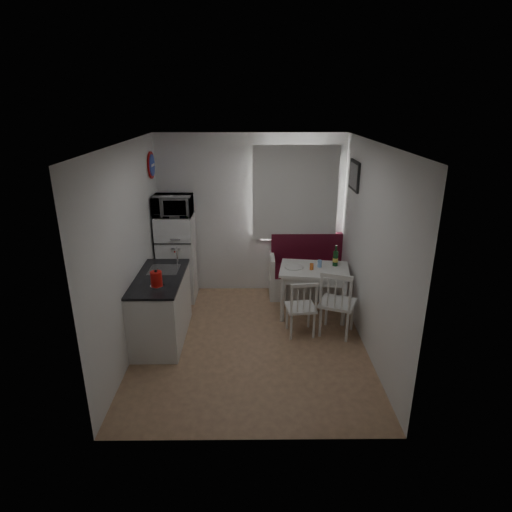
{
  "coord_description": "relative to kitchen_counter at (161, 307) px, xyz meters",
  "views": [
    {
      "loc": [
        0.02,
        -4.99,
        3.07
      ],
      "look_at": [
        0.07,
        0.5,
        1.05
      ],
      "focal_mm": 30.0,
      "sensor_mm": 36.0,
      "label": 1
    }
  ],
  "objects": [
    {
      "name": "chair_left",
      "position": [
        1.88,
        -0.0,
        0.05
      ],
      "size": [
        0.43,
        0.41,
        0.44
      ],
      "rotation": [
        0.0,
        0.0,
        0.11
      ],
      "color": "white",
      "rests_on": "floor"
    },
    {
      "name": "drinking_glass_blue",
      "position": [
        2.21,
        0.7,
        0.34
      ],
      "size": [
        0.06,
        0.06,
        0.11
      ],
      "primitive_type": "cylinder",
      "color": "#89B1E9",
      "rests_on": "dining_table"
    },
    {
      "name": "wall_front",
      "position": [
        1.2,
        -1.91,
        0.84
      ],
      "size": [
        3.0,
        0.02,
        2.6
      ],
      "primitive_type": "cube",
      "color": "white",
      "rests_on": "floor"
    },
    {
      "name": "dining_table",
      "position": [
        2.13,
        0.65,
        0.21
      ],
      "size": [
        1.09,
        0.83,
        0.75
      ],
      "rotation": [
        0.0,
        0.0,
        -0.14
      ],
      "color": "white",
      "rests_on": "floor"
    },
    {
      "name": "ceiling",
      "position": [
        1.2,
        -0.16,
        2.14
      ],
      "size": [
        3.0,
        3.5,
        0.02
      ],
      "primitive_type": "cube",
      "color": "white",
      "rests_on": "wall_back"
    },
    {
      "name": "wall_left",
      "position": [
        -0.3,
        -0.16,
        0.84
      ],
      "size": [
        0.02,
        3.5,
        2.6
      ],
      "primitive_type": "cube",
      "color": "white",
      "rests_on": "floor"
    },
    {
      "name": "kettle",
      "position": [
        0.05,
        -0.35,
        0.56
      ],
      "size": [
        0.17,
        0.17,
        0.23
      ],
      "primitive_type": "cylinder",
      "color": "red",
      "rests_on": "kitchen_counter"
    },
    {
      "name": "picture_frame",
      "position": [
        2.67,
        0.94,
        1.59
      ],
      "size": [
        0.04,
        0.52,
        0.42
      ],
      "primitive_type": "cube",
      "color": "black",
      "rests_on": "wall_right"
    },
    {
      "name": "chair_right",
      "position": [
        2.38,
        -0.01,
        0.14
      ],
      "size": [
        0.58,
        0.58,
        0.51
      ],
      "rotation": [
        0.0,
        0.0,
        -0.41
      ],
      "color": "white",
      "rests_on": "floor"
    },
    {
      "name": "floor",
      "position": [
        1.2,
        -0.16,
        -0.46
      ],
      "size": [
        3.0,
        3.5,
        0.02
      ],
      "primitive_type": "cube",
      "color": "#916B4D",
      "rests_on": "ground"
    },
    {
      "name": "wall_back",
      "position": [
        1.2,
        1.59,
        0.84
      ],
      "size": [
        3.0,
        0.02,
        2.6
      ],
      "primitive_type": "cube",
      "color": "white",
      "rests_on": "floor"
    },
    {
      "name": "kitchen_counter",
      "position": [
        0.0,
        0.0,
        0.0
      ],
      "size": [
        0.62,
        1.32,
        1.16
      ],
      "color": "white",
      "rests_on": "floor"
    },
    {
      "name": "drinking_glass_orange",
      "position": [
        2.08,
        0.6,
        0.34
      ],
      "size": [
        0.05,
        0.05,
        0.09
      ],
      "primitive_type": "cylinder",
      "color": "orange",
      "rests_on": "dining_table"
    },
    {
      "name": "fridge",
      "position": [
        0.02,
        1.24,
        0.24
      ],
      "size": [
        0.56,
        0.56,
        1.4
      ],
      "primitive_type": "cube",
      "color": "white",
      "rests_on": "floor"
    },
    {
      "name": "plate",
      "position": [
        1.83,
        0.67,
        0.3
      ],
      "size": [
        0.27,
        0.27,
        0.02
      ],
      "primitive_type": "cylinder",
      "color": "white",
      "rests_on": "dining_table"
    },
    {
      "name": "microwave",
      "position": [
        0.02,
        1.19,
        1.1
      ],
      "size": [
        0.58,
        0.39,
        0.32
      ],
      "primitive_type": "imported",
      "color": "white",
      "rests_on": "fridge"
    },
    {
      "name": "wall_sign",
      "position": [
        -0.27,
        1.29,
        1.69
      ],
      "size": [
        0.03,
        0.4,
        0.4
      ],
      "primitive_type": "cylinder",
      "rotation": [
        0.0,
        1.57,
        0.0
      ],
      "color": "#1C3AA8",
      "rests_on": "wall_left"
    },
    {
      "name": "curtain",
      "position": [
        1.9,
        1.49,
        1.22
      ],
      "size": [
        1.35,
        0.02,
        1.5
      ],
      "primitive_type": "cube",
      "color": "white",
      "rests_on": "wall_back"
    },
    {
      "name": "window",
      "position": [
        1.9,
        1.56,
        1.17
      ],
      "size": [
        1.22,
        0.06,
        1.47
      ],
      "primitive_type": "cube",
      "color": "white",
      "rests_on": "wall_back"
    },
    {
      "name": "bench",
      "position": [
        2.21,
        1.36,
        -0.12
      ],
      "size": [
        1.41,
        0.54,
        1.01
      ],
      "color": "white",
      "rests_on": "floor"
    },
    {
      "name": "wine_bottle",
      "position": [
        2.45,
        0.75,
        0.45
      ],
      "size": [
        0.08,
        0.08,
        0.32
      ],
      "primitive_type": null,
      "color": "#143F1B",
      "rests_on": "dining_table"
    },
    {
      "name": "wall_right",
      "position": [
        2.7,
        -0.16,
        0.84
      ],
      "size": [
        0.02,
        3.5,
        2.6
      ],
      "primitive_type": "cube",
      "color": "white",
      "rests_on": "floor"
    }
  ]
}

